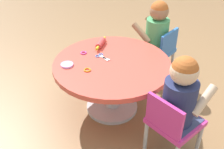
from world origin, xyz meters
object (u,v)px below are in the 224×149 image
at_px(child_chair_right, 158,51).
at_px(seated_child_right, 157,28).
at_px(craft_scissors, 101,57).
at_px(seated_child_left, 181,93).
at_px(child_chair_left, 172,123).
at_px(craft_table, 112,73).
at_px(rolling_pin, 101,43).

bearing_deg(child_chair_right, seated_child_right, 43.97).
relative_size(child_chair_right, craft_scissors, 3.91).
height_order(seated_child_left, craft_scissors, seated_child_left).
distance_m(child_chair_left, seated_child_right, 1.03).
bearing_deg(child_chair_left, seated_child_right, -6.60).
relative_size(craft_table, rolling_pin, 4.16).
relative_size(child_chair_right, seated_child_right, 1.05).
xyz_separation_m(seated_child_right, rolling_pin, (-0.17, 0.53, -0.04)).
bearing_deg(child_chair_left, craft_scissors, 33.52).
bearing_deg(seated_child_left, rolling_pin, 29.10).
height_order(child_chair_left, child_chair_right, same).
distance_m(child_chair_left, seated_child_left, 0.23).
xyz_separation_m(child_chair_left, rolling_pin, (0.83, 0.41, 0.18)).
xyz_separation_m(seated_child_left, rolling_pin, (0.80, 0.45, -0.04)).
xyz_separation_m(craft_table, child_chair_right, (0.42, -0.49, -0.05)).
bearing_deg(rolling_pin, child_chair_left, -153.36).
bearing_deg(child_chair_right, child_chair_left, 171.59).
height_order(craft_table, seated_child_left, seated_child_left).
bearing_deg(rolling_pin, craft_scissors, 178.28).
bearing_deg(seated_child_left, craft_scissors, 36.52).
height_order(seated_child_left, child_chair_right, seated_child_left).
relative_size(child_chair_right, rolling_pin, 2.41).
relative_size(seated_child_left, rolling_pin, 2.29).
bearing_deg(child_chair_right, craft_table, 130.88).
relative_size(seated_child_left, child_chair_right, 0.95).
distance_m(craft_table, child_chair_left, 0.65).
height_order(seated_child_left, rolling_pin, seated_child_left).
bearing_deg(seated_child_left, seated_child_right, -4.86).
height_order(craft_table, child_chair_right, child_chair_right).
bearing_deg(seated_child_right, craft_scissors, 123.80).
xyz_separation_m(craft_table, rolling_pin, (0.28, 0.07, 0.13)).
xyz_separation_m(child_chair_left, craft_scissors, (0.64, 0.42, 0.16)).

